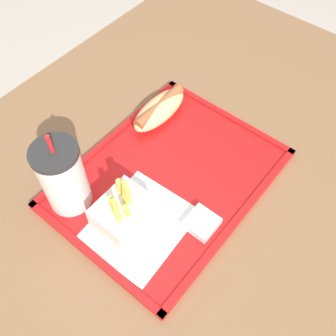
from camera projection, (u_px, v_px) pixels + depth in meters
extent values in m
plane|color=#ADA393|center=(159.00, 304.00, 1.33)|extent=(8.00, 8.00, 0.00)
cube|color=brown|center=(156.00, 263.00, 1.02)|extent=(1.26, 0.80, 0.74)
cube|color=red|center=(168.00, 179.00, 0.72)|extent=(0.40, 0.30, 0.01)
cube|color=red|center=(235.00, 222.00, 0.67)|extent=(0.40, 0.01, 0.00)
cube|color=red|center=(110.00, 138.00, 0.77)|extent=(0.40, 0.01, 0.00)
cube|color=red|center=(92.00, 255.00, 0.63)|extent=(0.01, 0.30, 0.00)
cube|color=red|center=(228.00, 116.00, 0.80)|extent=(0.01, 0.30, 0.00)
cube|color=white|center=(140.00, 225.00, 0.66)|extent=(0.18, 0.15, 0.00)
cylinder|color=silver|center=(64.00, 178.00, 0.64)|extent=(0.07, 0.07, 0.13)
cylinder|color=#262626|center=(53.00, 153.00, 0.58)|extent=(0.08, 0.08, 0.01)
cylinder|color=red|center=(50.00, 144.00, 0.57)|extent=(0.01, 0.01, 0.03)
ellipsoid|color=#DBB270|center=(159.00, 110.00, 0.79)|extent=(0.14, 0.06, 0.04)
cylinder|color=#9E512D|center=(159.00, 107.00, 0.78)|extent=(0.13, 0.02, 0.02)
cube|color=silver|center=(124.00, 215.00, 0.64)|extent=(0.09, 0.07, 0.07)
cylinder|color=#E5C14C|center=(129.00, 200.00, 0.61)|extent=(0.01, 0.01, 0.08)
cylinder|color=#E5C14C|center=(120.00, 192.00, 0.63)|extent=(0.01, 0.02, 0.08)
cylinder|color=#E5C14C|center=(118.00, 216.00, 0.59)|extent=(0.01, 0.01, 0.09)
cylinder|color=#E5C14C|center=(114.00, 209.00, 0.60)|extent=(0.02, 0.02, 0.09)
cylinder|color=#E5C14C|center=(128.00, 216.00, 0.60)|extent=(0.02, 0.02, 0.08)
cylinder|color=#E5C14C|center=(125.00, 200.00, 0.61)|extent=(0.02, 0.02, 0.08)
cube|color=silver|center=(202.00, 223.00, 0.66)|extent=(0.05, 0.05, 0.02)
cube|color=white|center=(202.00, 221.00, 0.65)|extent=(0.04, 0.04, 0.00)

